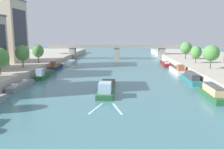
# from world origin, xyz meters

# --- Properties ---
(barge_midriver) EXTENTS (3.34, 17.51, 3.00)m
(barge_midriver) POSITION_xyz_m (-0.77, 30.97, 0.87)
(barge_midriver) COLOR #235633
(barge_midriver) RESTS_ON ground
(wake_behind_barge) EXTENTS (5.60, 5.87, 0.03)m
(wake_behind_barge) POSITION_xyz_m (-0.00, 19.18, 0.01)
(wake_behind_barge) COLOR silver
(wake_behind_barge) RESTS_ON ground
(moored_boat_left_lone) EXTENTS (2.12, 11.37, 2.34)m
(moored_boat_left_lone) POSITION_xyz_m (-20.77, 33.03, 0.65)
(moored_boat_left_lone) COLOR gray
(moored_boat_left_lone) RESTS_ON ground
(moored_boat_left_midway) EXTENTS (2.72, 13.38, 3.07)m
(moored_boat_left_midway) POSITION_xyz_m (-19.94, 47.07, 0.93)
(moored_boat_left_midway) COLOR #235633
(moored_boat_left_midway) RESTS_ON ground
(moored_boat_left_end) EXTENTS (2.01, 10.90, 3.42)m
(moored_boat_left_end) POSITION_xyz_m (-20.66, 61.33, 1.00)
(moored_boat_left_end) COLOR #1E284C
(moored_boat_left_end) RESTS_ON ground
(moored_boat_left_far) EXTENTS (3.06, 15.37, 2.12)m
(moored_boat_left_far) POSITION_xyz_m (-20.04, 77.39, 0.53)
(moored_boat_left_far) COLOR silver
(moored_boat_left_far) RESTS_ON ground
(moored_boat_right_midway) EXTENTS (2.50, 11.64, 2.68)m
(moored_boat_right_midway) POSITION_xyz_m (20.13, 26.46, 1.12)
(moored_boat_right_midway) COLOR #235633
(moored_boat_right_midway) RESTS_ON ground
(moored_boat_right_gap_after) EXTENTS (2.81, 13.30, 2.48)m
(moored_boat_right_gap_after) POSITION_xyz_m (20.78, 42.35, 1.03)
(moored_boat_right_gap_after) COLOR #23666B
(moored_boat_right_gap_after) RESTS_ON ground
(moored_boat_right_downstream) EXTENTS (2.55, 13.59, 3.11)m
(moored_boat_right_downstream) POSITION_xyz_m (20.49, 56.27, 0.95)
(moored_boat_right_downstream) COLOR silver
(moored_boat_right_downstream) RESTS_ON ground
(moored_boat_right_far) EXTENTS (3.12, 13.84, 2.37)m
(moored_boat_right_far) POSITION_xyz_m (19.95, 73.95, 0.66)
(moored_boat_right_far) COLOR maroon
(moored_boat_right_far) RESTS_ON ground
(tree_left_past_mid) EXTENTS (4.05, 4.05, 6.68)m
(tree_left_past_mid) POSITION_xyz_m (-27.02, 49.04, 6.85)
(tree_left_past_mid) COLOR brown
(tree_left_past_mid) RESTS_ON quay_left
(tree_left_distant) EXTENTS (3.85, 3.85, 6.31)m
(tree_left_distant) POSITION_xyz_m (-26.32, 60.07, 6.62)
(tree_left_distant) COLOR brown
(tree_left_distant) RESTS_ON quay_left
(tree_right_midway) EXTENTS (4.54, 4.54, 6.82)m
(tree_right_midway) POSITION_xyz_m (27.88, 48.45, 7.06)
(tree_right_midway) COLOR brown
(tree_right_midway) RESTS_ON quay_right
(tree_right_nearest) EXTENTS (3.69, 3.69, 5.92)m
(tree_right_nearest) POSITION_xyz_m (27.90, 61.80, 6.23)
(tree_right_nearest) COLOR brown
(tree_right_nearest) RESTS_ON quay_right
(tree_right_distant) EXTENTS (4.47, 4.47, 6.83)m
(tree_right_distant) POSITION_xyz_m (27.88, 74.33, 7.04)
(tree_right_distant) COLOR brown
(tree_right_distant) RESTS_ON quay_right
(building_left_far_end) EXTENTS (11.85, 13.33, 22.03)m
(building_left_far_end) POSITION_xyz_m (-39.24, 63.53, 13.55)
(building_left_far_end) COLOR beige
(building_left_far_end) RESTS_ON quay_left
(bridge_far) EXTENTS (68.94, 4.40, 7.09)m
(bridge_far) POSITION_xyz_m (0.00, 97.68, 4.62)
(bridge_far) COLOR gray
(bridge_far) RESTS_ON ground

